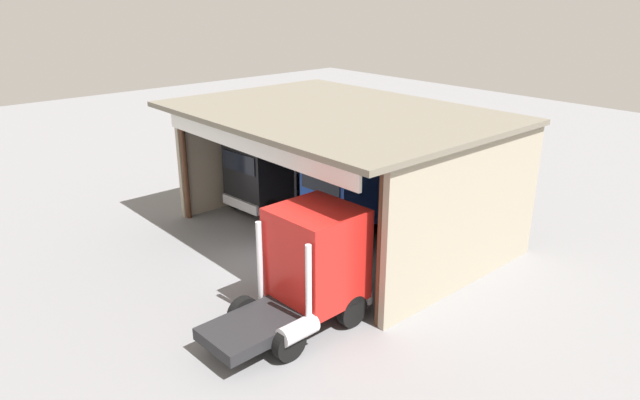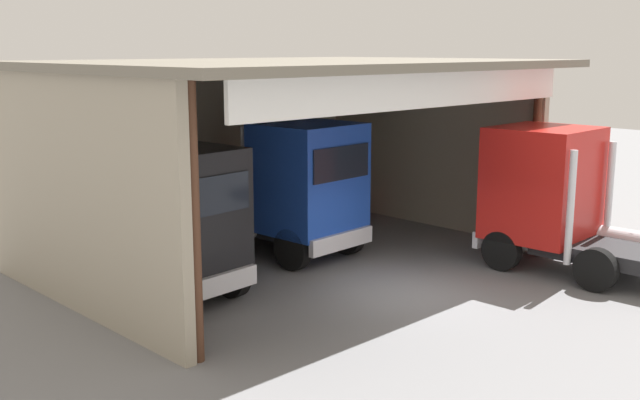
{
  "view_description": "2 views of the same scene",
  "coord_description": "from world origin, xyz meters",
  "px_view_note": "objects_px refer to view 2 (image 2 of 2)",
  "views": [
    {
      "loc": [
        16.2,
        -11.34,
        9.85
      ],
      "look_at": [
        0.0,
        2.92,
        1.81
      ],
      "focal_mm": 32.14,
      "sensor_mm": 36.0,
      "label": 1
    },
    {
      "loc": [
        -13.43,
        -10.8,
        5.68
      ],
      "look_at": [
        0.0,
        2.92,
        1.81
      ],
      "focal_mm": 42.39,
      "sensor_mm": 36.0,
      "label": 2
    }
  ],
  "objects_px": {
    "truck_red_right_bay": "(553,196)",
    "truck_blue_left_bay": "(300,188)",
    "oil_drum": "(299,205)",
    "tool_cart": "(350,200)",
    "truck_black_yard_outside": "(168,224)"
  },
  "relations": [
    {
      "from": "truck_black_yard_outside",
      "to": "truck_red_right_bay",
      "type": "xyz_separation_m",
      "value": [
        8.69,
        -4.62,
        0.1
      ]
    },
    {
      "from": "truck_blue_left_bay",
      "to": "oil_drum",
      "type": "relative_size",
      "value": 5.43
    },
    {
      "from": "truck_black_yard_outside",
      "to": "tool_cart",
      "type": "xyz_separation_m",
      "value": [
        9.63,
        3.48,
        -1.32
      ]
    },
    {
      "from": "truck_black_yard_outside",
      "to": "truck_red_right_bay",
      "type": "height_order",
      "value": "truck_red_right_bay"
    },
    {
      "from": "truck_blue_left_bay",
      "to": "truck_red_right_bay",
      "type": "distance_m",
      "value": 6.68
    },
    {
      "from": "truck_red_right_bay",
      "to": "truck_black_yard_outside",
      "type": "bearing_deg",
      "value": 150.17
    },
    {
      "from": "tool_cart",
      "to": "truck_black_yard_outside",
      "type": "bearing_deg",
      "value": -160.16
    },
    {
      "from": "truck_red_right_bay",
      "to": "oil_drum",
      "type": "relative_size",
      "value": 5.57
    },
    {
      "from": "oil_drum",
      "to": "tool_cart",
      "type": "xyz_separation_m",
      "value": [
        1.67,
        -0.8,
        0.03
      ]
    },
    {
      "from": "oil_drum",
      "to": "tool_cart",
      "type": "bearing_deg",
      "value": -25.62
    },
    {
      "from": "truck_blue_left_bay",
      "to": "tool_cart",
      "type": "relative_size",
      "value": 5.15
    },
    {
      "from": "truck_blue_left_bay",
      "to": "tool_cart",
      "type": "xyz_separation_m",
      "value": [
        4.93,
        2.74,
        -1.44
      ]
    },
    {
      "from": "truck_red_right_bay",
      "to": "truck_blue_left_bay",
      "type": "bearing_deg",
      "value": 124.82
    },
    {
      "from": "oil_drum",
      "to": "truck_black_yard_outside",
      "type": "bearing_deg",
      "value": -151.75
    },
    {
      "from": "truck_black_yard_outside",
      "to": "truck_blue_left_bay",
      "type": "height_order",
      "value": "truck_blue_left_bay"
    }
  ]
}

